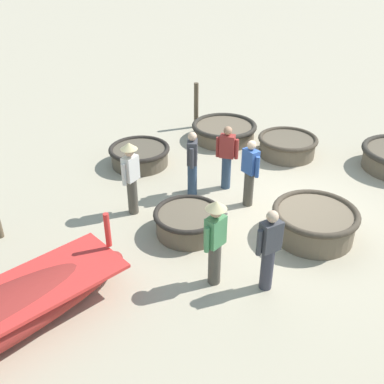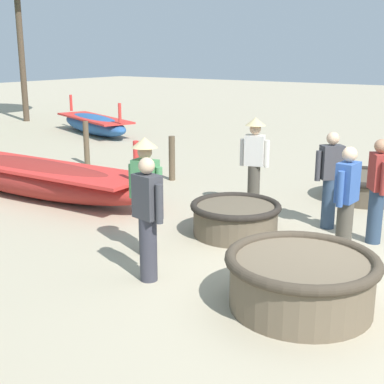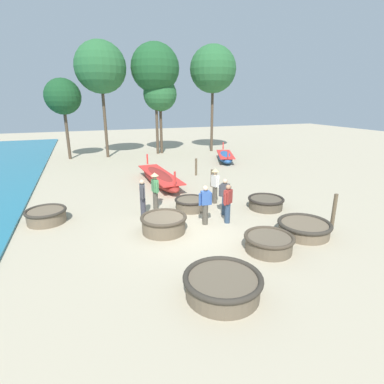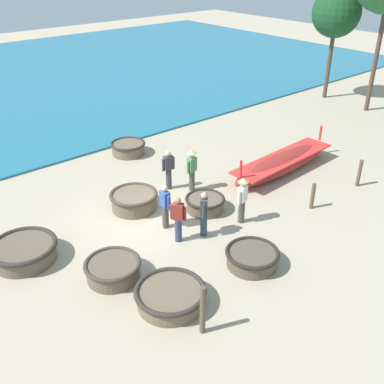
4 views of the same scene
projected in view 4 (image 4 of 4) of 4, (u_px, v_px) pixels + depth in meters
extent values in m
plane|color=tan|center=(148.00, 220.00, 15.36)|extent=(80.00, 80.00, 0.00)
cube|color=teal|center=(27.00, 80.00, 31.11)|extent=(28.00, 52.00, 0.10)
cylinder|color=brown|center=(113.00, 270.00, 12.63)|extent=(1.49, 1.49, 0.48)
torus|color=#42382B|center=(112.00, 264.00, 12.51)|extent=(1.61, 1.61, 0.12)
cylinder|color=brown|center=(24.00, 253.00, 13.34)|extent=(1.85, 1.85, 0.50)
torus|color=#332D26|center=(23.00, 246.00, 13.22)|extent=(1.99, 1.99, 0.15)
cylinder|color=brown|center=(205.00, 204.00, 15.85)|extent=(1.31, 1.31, 0.46)
torus|color=#28231E|center=(205.00, 199.00, 15.74)|extent=(1.42, 1.42, 0.10)
cylinder|color=brown|center=(134.00, 201.00, 15.93)|extent=(1.59, 1.59, 0.57)
torus|color=#42382B|center=(133.00, 194.00, 15.79)|extent=(1.71, 1.71, 0.13)
cylinder|color=brown|center=(252.00, 259.00, 13.13)|extent=(1.48, 1.48, 0.45)
torus|color=#28231E|center=(253.00, 252.00, 13.02)|extent=(1.60, 1.60, 0.12)
cylinder|color=brown|center=(128.00, 149.00, 20.11)|extent=(1.45, 1.45, 0.49)
torus|color=#332D26|center=(128.00, 144.00, 19.99)|extent=(1.57, 1.57, 0.12)
cylinder|color=brown|center=(170.00, 297.00, 11.71)|extent=(1.76, 1.76, 0.43)
torus|color=#332D26|center=(170.00, 291.00, 11.60)|extent=(1.90, 1.90, 0.14)
ellipsoid|color=maroon|center=(283.00, 163.00, 18.51)|extent=(1.45, 5.76, 0.72)
cube|color=red|center=(283.00, 158.00, 18.40)|extent=(1.48, 5.31, 0.06)
cylinder|color=red|center=(320.00, 133.00, 19.76)|extent=(0.10, 0.10, 0.65)
cylinder|color=red|center=(241.00, 169.00, 16.63)|extent=(0.10, 0.10, 0.65)
cylinder|color=#4C473D|center=(192.00, 180.00, 17.07)|extent=(0.22, 0.22, 0.82)
cube|color=#4C8E56|center=(192.00, 164.00, 16.74)|extent=(0.26, 0.37, 0.54)
sphere|color=tan|center=(192.00, 155.00, 16.55)|extent=(0.20, 0.20, 0.20)
cylinder|color=#4C8E56|center=(188.00, 167.00, 16.62)|extent=(0.09, 0.09, 0.48)
cylinder|color=#4C8E56|center=(196.00, 164.00, 16.90)|extent=(0.09, 0.09, 0.48)
cone|color=#D1BC84|center=(192.00, 152.00, 16.49)|extent=(0.36, 0.36, 0.14)
cylinder|color=#383842|center=(169.00, 179.00, 17.18)|extent=(0.22, 0.22, 0.82)
cube|color=#3D3D42|center=(168.00, 163.00, 16.86)|extent=(0.28, 0.37, 0.54)
sphere|color=#DBB28E|center=(168.00, 154.00, 16.67)|extent=(0.20, 0.20, 0.20)
cylinder|color=#3D3D42|center=(163.00, 165.00, 16.78)|extent=(0.09, 0.09, 0.48)
cylinder|color=#3D3D42|center=(174.00, 163.00, 16.97)|extent=(0.09, 0.09, 0.48)
cylinder|color=#2D425B|center=(178.00, 230.00, 14.12)|extent=(0.22, 0.22, 0.82)
cube|color=maroon|center=(178.00, 211.00, 13.79)|extent=(0.40, 0.37, 0.54)
sphere|color=#A37556|center=(178.00, 201.00, 13.61)|extent=(0.20, 0.20, 0.20)
cylinder|color=maroon|center=(171.00, 212.00, 13.87)|extent=(0.09, 0.09, 0.48)
cylinder|color=maroon|center=(185.00, 214.00, 13.77)|extent=(0.09, 0.09, 0.48)
cylinder|color=#4C473D|center=(241.00, 211.00, 15.09)|extent=(0.22, 0.22, 0.82)
cube|color=silver|center=(243.00, 194.00, 14.76)|extent=(0.31, 0.39, 0.54)
sphere|color=#DBB28E|center=(243.00, 184.00, 14.58)|extent=(0.20, 0.20, 0.20)
cylinder|color=silver|center=(245.00, 192.00, 14.95)|extent=(0.09, 0.09, 0.48)
cylinder|color=silver|center=(239.00, 198.00, 14.62)|extent=(0.09, 0.09, 0.48)
cone|color=#D1BC84|center=(243.00, 180.00, 14.51)|extent=(0.36, 0.36, 0.14)
cylinder|color=#4C473D|center=(165.00, 217.00, 14.80)|extent=(0.22, 0.22, 0.82)
cube|color=#33569E|center=(165.00, 199.00, 14.47)|extent=(0.36, 0.25, 0.54)
sphere|color=#DBB28E|center=(165.00, 188.00, 14.29)|extent=(0.20, 0.20, 0.20)
cylinder|color=#33569E|center=(161.00, 197.00, 14.65)|extent=(0.09, 0.09, 0.48)
cylinder|color=#33569E|center=(169.00, 203.00, 14.34)|extent=(0.09, 0.09, 0.48)
cylinder|color=#2D425B|center=(204.00, 224.00, 14.40)|extent=(0.22, 0.22, 0.82)
cube|color=#3D3D42|center=(204.00, 206.00, 14.07)|extent=(0.40, 0.39, 0.54)
sphere|color=#DBB28E|center=(204.00, 196.00, 13.89)|extent=(0.20, 0.20, 0.20)
cylinder|color=#3D3D42|center=(204.00, 204.00, 14.29)|extent=(0.09, 0.09, 0.48)
cylinder|color=#3D3D42|center=(204.00, 211.00, 13.91)|extent=(0.09, 0.09, 0.48)
cylinder|color=brown|center=(313.00, 196.00, 15.85)|extent=(0.14, 0.14, 0.99)
cylinder|color=brown|center=(203.00, 310.00, 10.61)|extent=(0.14, 0.14, 1.41)
cylinder|color=brown|center=(359.00, 173.00, 17.31)|extent=(0.14, 0.14, 1.09)
cylinder|color=#4C3D2D|center=(376.00, 59.00, 24.18)|extent=(0.24, 0.24, 5.69)
cylinder|color=#4C3D2D|center=(329.00, 65.00, 26.74)|extent=(0.24, 0.24, 3.94)
sphere|color=#194723|center=(337.00, 12.00, 25.32)|extent=(2.75, 2.75, 2.75)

